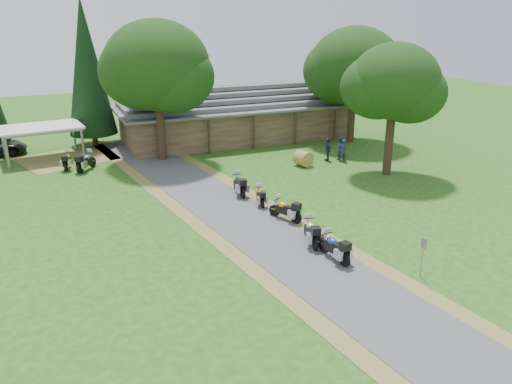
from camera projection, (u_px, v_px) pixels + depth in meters
name	position (u px, v px, depth m)	size (l,w,h in m)	color
ground	(297.00, 256.00, 23.91)	(120.00, 120.00, 0.00)	#254C15
driveway	(255.00, 227.00, 27.19)	(46.00, 46.00, 0.00)	#4F4F51
lodge	(235.00, 112.00, 46.09)	(21.40, 9.40, 4.90)	brown
carport	(43.00, 143.00, 39.77)	(6.09, 4.06, 2.64)	silver
motorcycle_row_a	(334.00, 246.00, 23.40)	(2.01, 0.66, 1.37)	navy
motorcycle_row_b	(311.00, 231.00, 25.08)	(2.02, 0.66, 1.38)	#B9BDC1
motorcycle_row_c	(285.00, 209.00, 27.97)	(1.98, 0.65, 1.35)	orange
motorcycle_row_d	(260.00, 195.00, 30.29)	(1.69, 0.55, 1.15)	#B7341A
motorcycle_row_e	(239.00, 184.00, 31.98)	(2.08, 0.68, 1.42)	black
motorcycle_carport_a	(67.00, 160.00, 37.39)	(1.95, 0.64, 1.33)	yellow
motorcycle_carport_b	(86.00, 161.00, 36.96)	(2.14, 0.70, 1.46)	slate
person_a	(343.00, 148.00, 39.12)	(0.59, 0.43, 2.09)	navy
person_b	(340.00, 146.00, 39.55)	(0.62, 0.45, 2.18)	navy
person_c	(328.00, 147.00, 39.27)	(0.61, 0.44, 2.15)	navy
hay_bale	(303.00, 159.00, 38.03)	(1.17, 1.17, 1.08)	olive
sign_post	(422.00, 258.00, 21.76)	(0.33, 0.06, 1.86)	gray
oak_lodge_left	(158.00, 84.00, 37.95)	(8.01, 8.01, 11.86)	#15330F
oak_lodge_right	(354.00, 81.00, 43.55)	(7.96, 7.96, 10.88)	#15330F
oak_driveway	(393.00, 100.00, 34.51)	(6.18, 6.18, 10.73)	#15330F
cedar_near	(88.00, 74.00, 42.17)	(4.09, 4.09, 12.47)	black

